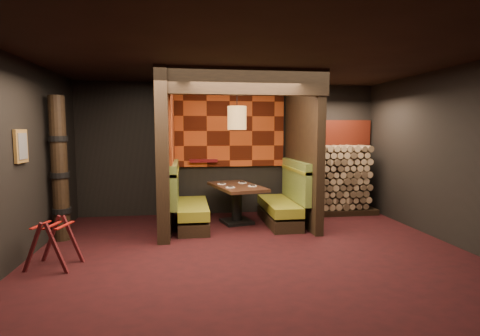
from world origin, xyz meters
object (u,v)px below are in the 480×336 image
Objects in this scene: totem_column at (60,170)px; booth_bench_right at (284,203)px; pendant_lamp at (237,118)px; booth_bench_left at (187,206)px; firewood_stack at (336,180)px; dining_table at (237,197)px; luggage_rack at (53,241)px.

booth_bench_right is at bearing 7.86° from totem_column.
pendant_lamp is 3.25m from totem_column.
firewood_stack is at bearing 12.17° from booth_bench_left.
pendant_lamp reaches higher than totem_column.
totem_column is (-3.06, -0.65, -0.89)m from pendant_lamp.
dining_table is at bearing 90.00° from pendant_lamp.
dining_table is 1.57× the size of pendant_lamp.
firewood_stack is (5.33, 1.25, -0.44)m from totem_column.
booth_bench_right reaches higher than dining_table.
booth_bench_right is 1.56m from firewood_stack.
booth_bench_left is 1.01× the size of dining_table.
booth_bench_right is 1.91m from pendant_lamp.
dining_table is (0.97, 0.15, 0.12)m from booth_bench_left.
totem_column is (-3.98, -0.55, 0.79)m from booth_bench_right.
booth_bench_right reaches higher than luggage_rack.
booth_bench_right is (1.89, 0.00, 0.00)m from booth_bench_left.
pendant_lamp reaches higher than dining_table.
firewood_stack is (2.28, 0.55, 0.23)m from dining_table.
booth_bench_left reaches higher than dining_table.
totem_column is at bearing -165.25° from booth_bench_left.
firewood_stack is at bearing 14.73° from pendant_lamp.
booth_bench_right is 0.94m from dining_table.
firewood_stack reaches higher than dining_table.
totem_column is at bearing -167.98° from pendant_lamp.
booth_bench_right is 4.10m from totem_column.
dining_table is at bearing -166.45° from firewood_stack.
luggage_rack is at bearing -77.31° from totem_column.
totem_column reaches higher than booth_bench_right.
luggage_rack is 0.30× the size of totem_column.
luggage_rack is 0.42× the size of firewood_stack.
dining_table is 3.21m from totem_column.
dining_table is at bearing 36.12° from luggage_rack.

